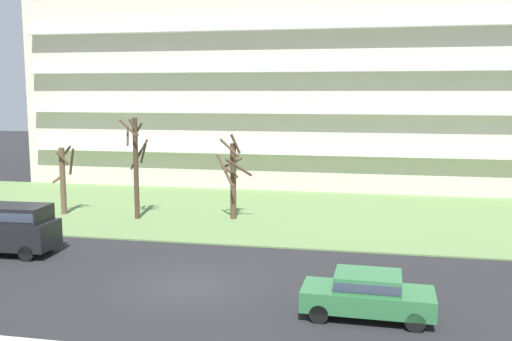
# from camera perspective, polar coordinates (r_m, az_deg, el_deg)

# --- Properties ---
(ground) EXTENTS (160.00, 160.00, 0.00)m
(ground) POSITION_cam_1_polar(r_m,az_deg,el_deg) (23.29, -6.62, -11.26)
(ground) COLOR #232326
(grass_lawn_strip) EXTENTS (80.00, 16.00, 0.08)m
(grass_lawn_strip) POSITION_cam_1_polar(r_m,az_deg,el_deg) (36.38, 0.19, -4.17)
(grass_lawn_strip) COLOR #66844C
(grass_lawn_strip) RESTS_ON ground
(apartment_building) EXTENTS (42.06, 12.23, 15.30)m
(apartment_building) POSITION_cam_1_polar(r_m,az_deg,el_deg) (49.04, 3.30, 7.87)
(apartment_building) COLOR beige
(apartment_building) RESTS_ON ground
(tree_far_left) EXTENTS (1.51, 1.47, 4.38)m
(tree_far_left) POSITION_cam_1_polar(r_m,az_deg,el_deg) (37.28, -18.59, -0.69)
(tree_far_left) COLOR brown
(tree_far_left) RESTS_ON ground
(tree_left) EXTENTS (1.56, 1.57, 6.10)m
(tree_left) POSITION_cam_1_polar(r_m,az_deg,el_deg) (34.63, -11.86, 0.74)
(tree_left) COLOR #423023
(tree_left) RESTS_ON ground
(tree_center) EXTENTS (2.21, 2.09, 5.19)m
(tree_center) POSITION_cam_1_polar(r_m,az_deg,el_deg) (33.84, -2.32, -0.58)
(tree_center) COLOR #4C3828
(tree_center) RESTS_ON ground
(van_black_near_left) EXTENTS (5.28, 2.21, 2.36)m
(van_black_near_left) POSITION_cam_1_polar(r_m,az_deg,el_deg) (29.58, -24.11, -4.97)
(van_black_near_left) COLOR black
(van_black_near_left) RESTS_ON ground
(sedan_green_center_left) EXTENTS (4.45, 1.93, 1.57)m
(sedan_green_center_left) POSITION_cam_1_polar(r_m,az_deg,el_deg) (20.08, 11.04, -11.89)
(sedan_green_center_left) COLOR #2D6B3D
(sedan_green_center_left) RESTS_ON ground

